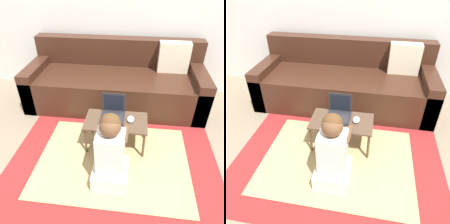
# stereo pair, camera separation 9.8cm
# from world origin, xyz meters

# --- Properties ---
(ground_plane) EXTENTS (16.00, 16.00, 0.00)m
(ground_plane) POSITION_xyz_m (0.00, 0.00, 0.00)
(ground_plane) COLOR #7F705B
(area_rug) EXTENTS (1.94, 1.42, 0.01)m
(area_rug) POSITION_xyz_m (0.09, -0.04, 0.00)
(area_rug) COLOR maroon
(area_rug) RESTS_ON ground_plane
(couch) EXTENTS (2.14, 0.84, 0.78)m
(couch) POSITION_xyz_m (0.00, 1.02, 0.27)
(couch) COLOR #381E14
(couch) RESTS_ON ground_plane
(laptop_desk) EXTENTS (0.60, 0.34, 0.31)m
(laptop_desk) POSITION_xyz_m (0.09, 0.18, 0.27)
(laptop_desk) COLOR #4C3828
(laptop_desk) RESTS_ON ground_plane
(laptop) EXTENTS (0.23, 0.21, 0.22)m
(laptop) POSITION_xyz_m (0.05, 0.23, 0.35)
(laptop) COLOR #232328
(laptop) RESTS_ON laptop_desk
(computer_mouse) EXTENTS (0.07, 0.10, 0.04)m
(computer_mouse) POSITION_xyz_m (0.23, 0.19, 0.33)
(computer_mouse) COLOR silver
(computer_mouse) RESTS_ON laptop_desk
(person_seated) EXTENTS (0.29, 0.41, 0.68)m
(person_seated) POSITION_xyz_m (0.09, -0.25, 0.30)
(person_seated) COLOR silver
(person_seated) RESTS_ON ground_plane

